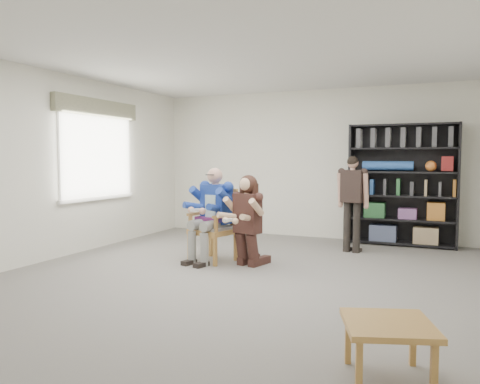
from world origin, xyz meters
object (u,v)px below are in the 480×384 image
at_px(standing_man, 352,204).
at_px(bookshelf, 402,185).
at_px(seated_man, 213,214).
at_px(side_table, 388,351).
at_px(armchair, 213,225).
at_px(kneeling_woman, 246,221).

bearing_deg(standing_man, bookshelf, 65.17).
height_order(seated_man, standing_man, standing_man).
relative_size(seated_man, side_table, 2.38).
height_order(standing_man, side_table, standing_man).
distance_m(bookshelf, standing_man, 1.22).
distance_m(armchair, seated_man, 0.16).
bearing_deg(side_table, standing_man, 103.10).
bearing_deg(side_table, bookshelf, 93.45).
bearing_deg(seated_man, side_table, -31.49).
xyz_separation_m(bookshelf, side_table, (0.32, -5.27, -0.85)).
height_order(bookshelf, side_table, bookshelf).
relative_size(kneeling_woman, standing_man, 0.81).
distance_m(kneeling_woman, side_table, 3.50).
bearing_deg(standing_man, kneeling_woman, -116.04).
relative_size(seated_man, standing_man, 0.89).
distance_m(armchair, standing_man, 2.30).
height_order(bookshelf, standing_man, bookshelf).
xyz_separation_m(seated_man, standing_man, (1.75, 1.47, 0.09)).
height_order(armchair, side_table, armchair).
height_order(armchair, seated_man, seated_man).
bearing_deg(kneeling_woman, standing_man, 67.87).
xyz_separation_m(standing_man, side_table, (1.00, -4.30, -0.58)).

